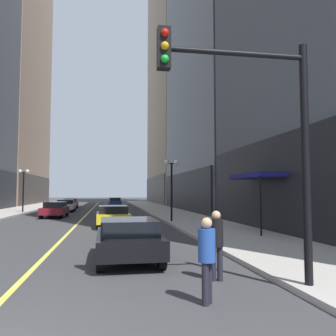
{
  "coord_description": "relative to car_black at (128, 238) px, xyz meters",
  "views": [
    {
      "loc": [
        2.09,
        -4.71,
        2.17
      ],
      "look_at": [
        9.25,
        37.76,
        5.11
      ],
      "focal_mm": 37.46,
      "sensor_mm": 36.0,
      "label": 1
    }
  ],
  "objects": [
    {
      "name": "car_blue",
      "position": [
        0.27,
        42.66,
        -0.0
      ],
      "size": [
        1.98,
        4.55,
        1.32
      ],
      "color": "navy",
      "rests_on": "ground"
    },
    {
      "name": "car_silver",
      "position": [
        -5.23,
        28.61,
        -0.0
      ],
      "size": [
        1.94,
        4.13,
        1.32
      ],
      "color": "#B7B7BC",
      "rests_on": "ground"
    },
    {
      "name": "street_lamp_left_far",
      "position": [
        -9.1,
        25.95,
        2.54
      ],
      "size": [
        1.06,
        0.36,
        4.43
      ],
      "color": "black",
      "rests_on": "ground"
    },
    {
      "name": "street_lamp_right_mid",
      "position": [
        3.7,
        12.88,
        2.54
      ],
      "size": [
        1.06,
        0.36,
        4.43
      ],
      "color": "black",
      "rests_on": "ground"
    },
    {
      "name": "building_left_far",
      "position": [
        -18.97,
        53.51,
        31.04
      ],
      "size": [
        11.73,
        26.0,
        63.71
      ],
      "color": "gray",
      "rests_on": "ground"
    },
    {
      "name": "car_maroon",
      "position": [
        -5.13,
        20.05,
        0.0
      ],
      "size": [
        1.9,
        4.7,
        1.32
      ],
      "color": "maroon",
      "rests_on": "ground"
    },
    {
      "name": "car_red",
      "position": [
        -5.55,
        36.1,
        -0.0
      ],
      "size": [
        1.73,
        4.2,
        1.32
      ],
      "color": "#B21919",
      "rests_on": "ground"
    },
    {
      "name": "building_right_far",
      "position": [
        14.06,
        53.51,
        28.79
      ],
      "size": [
        12.71,
        26.0,
        59.19
      ],
      "color": "#B7AD99",
      "rests_on": "ground"
    },
    {
      "name": "building_right_mid",
      "position": [
        14.88,
        28.01,
        17.41
      ],
      "size": [
        14.35,
        24.0,
        36.39
      ],
      "color": "#4C515B",
      "rests_on": "ground"
    },
    {
      "name": "storefront_awning_right",
      "position": [
        6.99,
        5.95,
        2.26
      ],
      "size": [
        1.6,
        4.12,
        3.12
      ],
      "color": "navy",
      "rests_on": "ground"
    },
    {
      "name": "fire_hydrant_right",
      "position": [
        4.2,
        6.25,
        -0.32
      ],
      "size": [
        0.28,
        0.28,
        0.8
      ],
      "primitive_type": "cylinder",
      "color": "red",
      "rests_on": "ground"
    },
    {
      "name": "car_yellow",
      "position": [
        -0.37,
        10.91,
        0.0
      ],
      "size": [
        2.07,
        4.27,
        1.32
      ],
      "color": "yellow",
      "rests_on": "ground"
    },
    {
      "name": "lane_centre_stripe",
      "position": [
        -2.7,
        28.51,
        -0.72
      ],
      "size": [
        0.16,
        70.0,
        0.01
      ],
      "primitive_type": "cube",
      "color": "#E5D64C",
      "rests_on": "ground"
    },
    {
      "name": "traffic_light_near_right",
      "position": [
        2.65,
        -4.08,
        3.02
      ],
      "size": [
        3.43,
        0.35,
        5.65
      ],
      "color": "black",
      "rests_on": "ground"
    },
    {
      "name": "car_black",
      "position": [
        0.0,
        0.0,
        0.0
      ],
      "size": [
        1.99,
        4.21,
        1.32
      ],
      "color": "black",
      "rests_on": "ground"
    },
    {
      "name": "pedestrian_in_blue_hoodie",
      "position": [
        1.28,
        -4.52,
        0.25
      ],
      "size": [
        0.48,
        0.48,
        1.67
      ],
      "color": "black",
      "rests_on": "ground"
    },
    {
      "name": "sidewalk_left",
      "position": [
        -10.95,
        28.51,
        -0.64
      ],
      "size": [
        4.5,
        78.0,
        0.15
      ],
      "primitive_type": "cube",
      "color": "#ADA8A0",
      "rests_on": "ground"
    },
    {
      "name": "sidewalk_right",
      "position": [
        5.55,
        28.51,
        -0.64
      ],
      "size": [
        4.5,
        78.0,
        0.15
      ],
      "primitive_type": "cube",
      "color": "#ADA8A0",
      "rests_on": "ground"
    },
    {
      "name": "ground_plane",
      "position": [
        -2.7,
        28.51,
        -0.72
      ],
      "size": [
        200.0,
        200.0,
        0.0
      ],
      "primitive_type": "plane",
      "color": "#38383A"
    },
    {
      "name": "pedestrian_in_black_coat",
      "position": [
        2.01,
        -2.83,
        0.27
      ],
      "size": [
        0.4,
        0.4,
        1.7
      ],
      "color": "black",
      "rests_on": "ground"
    }
  ]
}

